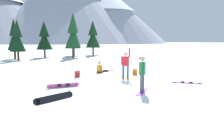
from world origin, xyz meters
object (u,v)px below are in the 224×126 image
Objects in this scene: backpack_orange at (135,72)px; pine_tree_young at (73,32)px; loose_snowboard_far_spare at (187,83)px; backpack_red at (77,74)px; pine_tree_tall at (93,36)px; pine_tree_twin at (17,38)px; snowboarder_background at (101,69)px; pine_tree_leaning at (44,38)px; snowboarder_midground at (126,64)px; snowboarder_foreground at (142,73)px; pine_tree_slender at (14,37)px; loose_snowboard_near_left at (63,85)px; pine_tree_broad at (73,34)px; loose_snowboard_near_right at (54,98)px.

pine_tree_young is at bearing 85.20° from backpack_orange.
loose_snowboard_far_spare is 3.27× the size of backpack_red.
pine_tree_tall is 3.52m from pine_tree_young.
backpack_red is 15.99m from pine_tree_twin.
snowboarder_background reaches higher than backpack_red.
pine_tree_leaning is at bearing 99.69° from backpack_orange.
snowboarder_midground reaches higher than loose_snowboard_far_spare.
snowboarder_foreground is 0.33× the size of pine_tree_twin.
pine_tree_slender reaches higher than backpack_orange.
pine_tree_twin is 13.41m from pine_tree_tall.
loose_snowboard_near_left is at bearing -85.07° from pine_tree_twin.
pine_tree_slender reaches higher than loose_snowboard_near_left.
pine_tree_leaning is (4.20, 0.91, -0.04)m from pine_tree_slender.
loose_snowboard_near_left is 25.12m from pine_tree_young.
pine_tree_tall is (6.97, 19.04, 3.10)m from snowboarder_background.
backpack_red is at bearing 141.57° from snowboarder_midground.
pine_tree_young is at bearing 72.25° from loose_snowboard_near_left.
pine_tree_twin is 0.95× the size of pine_tree_leaning.
loose_snowboard_near_left is 5.92m from backpack_orange.
pine_tree_leaning is 4.66m from pine_tree_broad.
loose_snowboard_far_spare is at bearing -99.28° from pine_tree_tall.
loose_snowboard_near_right is at bearing -117.47° from backpack_red.
pine_tree_tall is (4.12, 25.20, 3.39)m from loose_snowboard_far_spare.
pine_tree_tall reaches higher than loose_snowboard_near_left.
snowboarder_midground is 1.16× the size of loose_snowboard_near_left.
loose_snowboard_far_spare is 4.03m from backpack_orange.
loose_snowboard_near_right is 2.45m from loose_snowboard_near_left.
backpack_orange is at bearing -68.23° from pine_tree_slender.
snowboarder_foreground is 5.69m from backpack_red.
pine_tree_young reaches higher than pine_tree_leaning.
pine_tree_broad is 0.88× the size of pine_tree_young.
pine_tree_slender is 0.77× the size of pine_tree_young.
pine_tree_broad is (-4.92, -4.14, 0.15)m from pine_tree_tall.
pine_tree_young is at bearing 71.83° from loose_snowboard_near_right.
pine_tree_leaning is at bearing -170.95° from pine_tree_tall.
loose_snowboard_near_right is at bearing -97.76° from pine_tree_leaning.
loose_snowboard_near_left is 19.99m from pine_tree_broad.
loose_snowboard_near_right is 22.40m from pine_tree_broad.
snowboarder_midground is 4.36× the size of backpack_red.
snowboarder_background is 15.39m from pine_tree_broad.
pine_tree_twin reaches higher than backpack_red.
snowboarder_midground is 0.33× the size of pine_tree_tall.
pine_tree_young reaches higher than snowboarder_foreground.
snowboarder_foreground is 6.70m from snowboarder_background.
pine_tree_twin is at bearing -174.88° from pine_tree_broad.
loose_snowboard_far_spare is at bearing -43.42° from backpack_red.
backpack_red reaches higher than loose_snowboard_near_left.
pine_tree_broad reaches higher than pine_tree_slender.
loose_snowboard_near_right is 1.16× the size of loose_snowboard_far_spare.
snowboarder_foreground is at bearing -7.09° from loose_snowboard_near_right.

